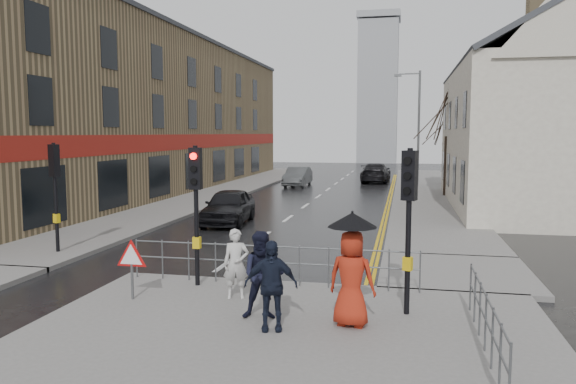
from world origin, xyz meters
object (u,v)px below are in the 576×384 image
at_px(pedestrian_a, 236,264).
at_px(pedestrian_b, 263,275).
at_px(pedestrian_d, 271,285).
at_px(pedestrian_with_umbrella, 352,267).
at_px(car_parked, 229,206).
at_px(car_mid, 298,177).

distance_m(pedestrian_a, pedestrian_b, 1.53).
bearing_deg(pedestrian_d, pedestrian_a, 111.95).
bearing_deg(pedestrian_with_umbrella, pedestrian_b, 177.04).
bearing_deg(car_parked, car_mid, 86.62).
xyz_separation_m(car_parked, car_mid, (-0.28, 17.18, -0.05)).
relative_size(pedestrian_b, car_parked, 0.41).
distance_m(pedestrian_b, car_mid, 29.60).
bearing_deg(pedestrian_d, pedestrian_with_umbrella, 7.31).
relative_size(pedestrian_d, car_mid, 0.41).
distance_m(car_parked, car_mid, 17.18).
xyz_separation_m(pedestrian_a, car_parked, (-3.65, 10.81, -0.19)).
height_order(pedestrian_d, car_mid, pedestrian_d).
relative_size(pedestrian_a, pedestrian_d, 0.92).
relative_size(pedestrian_with_umbrella, car_parked, 0.51).
bearing_deg(car_mid, pedestrian_b, -79.68).
bearing_deg(pedestrian_a, pedestrian_b, -68.73).
bearing_deg(car_parked, pedestrian_a, -75.67).
xyz_separation_m(pedestrian_b, pedestrian_with_umbrella, (1.77, -0.09, 0.28)).
bearing_deg(pedestrian_b, pedestrian_with_umbrella, -14.72).
bearing_deg(pedestrian_b, pedestrian_d, -75.19).
distance_m(pedestrian_d, car_parked, 13.55).
bearing_deg(pedestrian_a, car_parked, 92.34).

